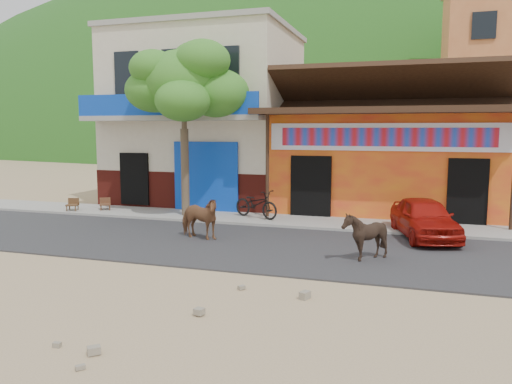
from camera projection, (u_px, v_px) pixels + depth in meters
ground at (264, 276)px, 10.62m from camera, size 120.00×120.00×0.00m
road at (292, 248)px, 12.98m from camera, size 60.00×5.00×0.04m
sidewalk at (317, 223)px, 16.29m from camera, size 60.00×2.00×0.12m
dance_club at (388, 163)px, 19.25m from camera, size 8.00×6.00×3.60m
cafe_building at (208, 120)px, 21.29m from camera, size 7.00×6.00×7.00m
hillside at (397, 70)px, 75.32m from camera, size 100.00×40.00×24.00m
tree at (184, 129)px, 17.09m from camera, size 3.00×3.00×6.00m
cow_tan at (199, 218)px, 13.97m from camera, size 1.53×0.97×1.20m
cow_dark at (365, 236)px, 11.70m from camera, size 1.11×1.00×1.16m
red_car at (424, 218)px, 14.10m from camera, size 2.21×3.61×1.15m
scooter at (256, 204)px, 16.85m from camera, size 1.92×1.30×0.95m
cafe_chair_left at (72, 199)px, 18.35m from camera, size 0.50×0.50×0.84m
cafe_chair_right at (105, 199)px, 18.53m from camera, size 0.54×0.54×0.83m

